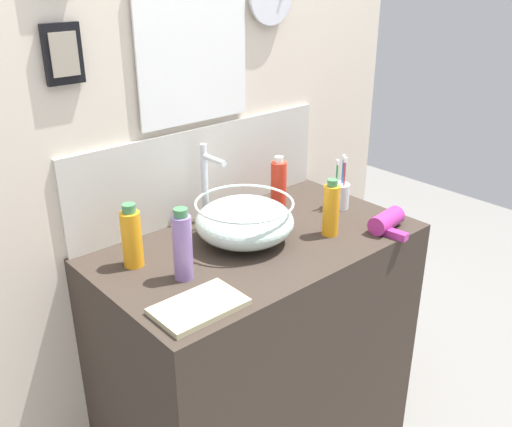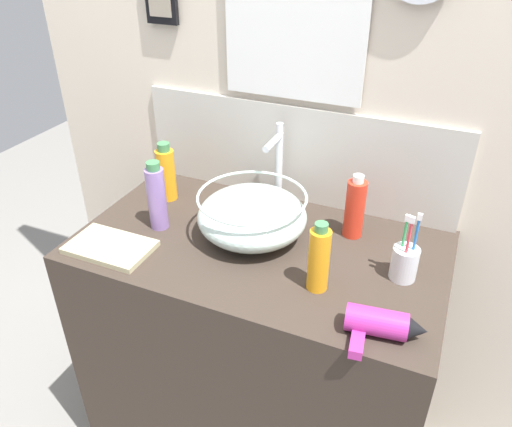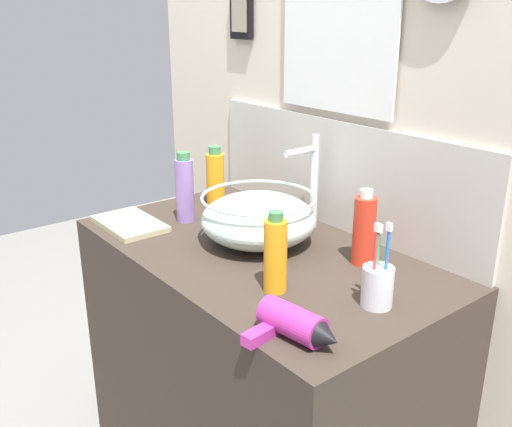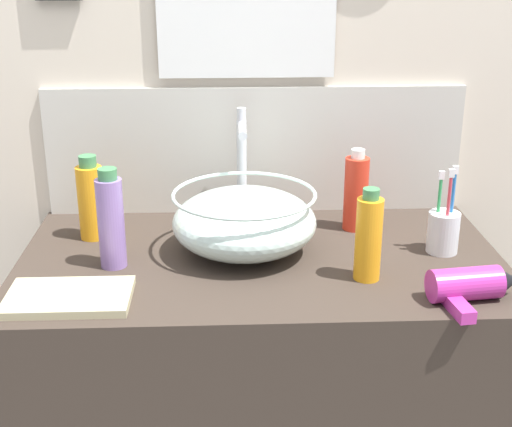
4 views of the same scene
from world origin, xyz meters
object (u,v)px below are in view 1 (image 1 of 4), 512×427
at_px(lotion_bottle, 331,209).
at_px(shampoo_bottle, 279,185).
at_px(hand_towel, 199,307).
at_px(soap_dispenser, 132,237).
at_px(hair_drier, 389,220).
at_px(toothbrush_cup, 340,195).
at_px(glass_bowl_sink, 244,221).
at_px(spray_bottle, 183,246).
at_px(faucet, 207,179).

height_order(lotion_bottle, shampoo_bottle, shampoo_bottle).
bearing_deg(hand_towel, soap_dispenser, 91.05).
relative_size(hair_drier, toothbrush_cup, 0.94).
relative_size(glass_bowl_sink, hair_drier, 1.70).
bearing_deg(hair_drier, toothbrush_cup, 87.51).
bearing_deg(soap_dispenser, hair_drier, -24.06).
relative_size(lotion_bottle, soap_dispenser, 0.98).
bearing_deg(hair_drier, shampoo_bottle, 113.13).
relative_size(lotion_bottle, hand_towel, 0.82).
bearing_deg(shampoo_bottle, spray_bottle, -161.01).
relative_size(toothbrush_cup, hand_towel, 0.83).
relative_size(glass_bowl_sink, toothbrush_cup, 1.60).
distance_m(faucet, shampoo_bottle, 0.28).
bearing_deg(shampoo_bottle, soap_dispenser, -177.39).
distance_m(lotion_bottle, soap_dispenser, 0.64).
bearing_deg(hand_towel, faucet, 50.46).
height_order(glass_bowl_sink, spray_bottle, spray_bottle).
height_order(shampoo_bottle, hand_towel, shampoo_bottle).
bearing_deg(glass_bowl_sink, lotion_bottle, -30.97).
bearing_deg(toothbrush_cup, soap_dispenser, 171.51).
bearing_deg(toothbrush_cup, spray_bottle, -176.59).
height_order(glass_bowl_sink, faucet, faucet).
distance_m(hair_drier, spray_bottle, 0.73).
height_order(toothbrush_cup, lotion_bottle, toothbrush_cup).
relative_size(glass_bowl_sink, lotion_bottle, 1.64).
xyz_separation_m(soap_dispenser, spray_bottle, (0.07, -0.16, 0.01)).
height_order(glass_bowl_sink, hand_towel, glass_bowl_sink).
distance_m(toothbrush_cup, soap_dispenser, 0.79).
bearing_deg(faucet, shampoo_bottle, -14.47).
relative_size(lotion_bottle, shampoo_bottle, 0.98).
xyz_separation_m(hair_drier, shampoo_bottle, (-0.16, 0.37, 0.06)).
relative_size(soap_dispenser, spray_bottle, 0.92).
xyz_separation_m(faucet, hand_towel, (-0.34, -0.41, -0.15)).
distance_m(toothbrush_cup, hand_towel, 0.80).
height_order(lotion_bottle, spray_bottle, spray_bottle).
height_order(soap_dispenser, shampoo_bottle, same).
bearing_deg(toothbrush_cup, shampoo_bottle, 139.45).
bearing_deg(shampoo_bottle, hand_towel, -150.44).
bearing_deg(glass_bowl_sink, faucet, 90.00).
xyz_separation_m(hair_drier, soap_dispenser, (-0.77, 0.35, 0.06)).
relative_size(faucet, hand_towel, 1.18).
height_order(toothbrush_cup, shampoo_bottle, same).
relative_size(hair_drier, hand_towel, 0.79).
relative_size(faucet, shampoo_bottle, 1.41).
xyz_separation_m(faucet, lotion_bottle, (0.24, -0.34, -0.07)).
height_order(lotion_bottle, hand_towel, lotion_bottle).
relative_size(glass_bowl_sink, soap_dispenser, 1.60).
distance_m(faucet, spray_bottle, 0.38).
distance_m(toothbrush_cup, lotion_bottle, 0.23).
bearing_deg(soap_dispenser, spray_bottle, -66.55).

